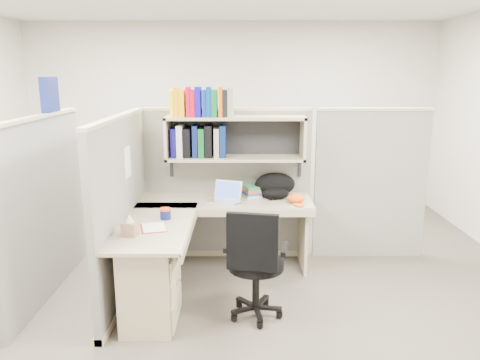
{
  "coord_description": "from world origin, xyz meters",
  "views": [
    {
      "loc": [
        0.16,
        -3.99,
        2.0
      ],
      "look_at": [
        0.15,
        0.25,
        1.01
      ],
      "focal_mm": 35.0,
      "sensor_mm": 36.0,
      "label": 1
    }
  ],
  "objects_px": {
    "backpack": "(275,185)",
    "snack_canister": "(165,213)",
    "task_chair": "(255,281)",
    "laptop": "(224,192)",
    "desk": "(174,260)"
  },
  "relations": [
    {
      "from": "backpack",
      "to": "snack_canister",
      "type": "xyz_separation_m",
      "value": [
        -1.02,
        -0.75,
        -0.07
      ]
    },
    {
      "from": "laptop",
      "to": "backpack",
      "type": "height_order",
      "value": "backpack"
    },
    {
      "from": "desk",
      "to": "laptop",
      "type": "bearing_deg",
      "value": 62.45
    },
    {
      "from": "task_chair",
      "to": "laptop",
      "type": "bearing_deg",
      "value": 106.19
    },
    {
      "from": "backpack",
      "to": "laptop",
      "type": "bearing_deg",
      "value": -171.02
    },
    {
      "from": "backpack",
      "to": "task_chair",
      "type": "distance_m",
      "value": 1.29
    },
    {
      "from": "desk",
      "to": "snack_canister",
      "type": "relative_size",
      "value": 17.66
    },
    {
      "from": "task_chair",
      "to": "desk",
      "type": "bearing_deg",
      "value": 163.87
    },
    {
      "from": "laptop",
      "to": "snack_canister",
      "type": "xyz_separation_m",
      "value": [
        -0.5,
        -0.55,
        -0.05
      ]
    },
    {
      "from": "desk",
      "to": "laptop",
      "type": "xyz_separation_m",
      "value": [
        0.4,
        0.77,
        0.39
      ]
    },
    {
      "from": "task_chair",
      "to": "backpack",
      "type": "bearing_deg",
      "value": 78.5
    },
    {
      "from": "laptop",
      "to": "desk",
      "type": "bearing_deg",
      "value": -96.68
    },
    {
      "from": "desk",
      "to": "laptop",
      "type": "distance_m",
      "value": 0.95
    },
    {
      "from": "desk",
      "to": "backpack",
      "type": "distance_m",
      "value": 1.4
    },
    {
      "from": "laptop",
      "to": "snack_canister",
      "type": "relative_size",
      "value": 2.9
    }
  ]
}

